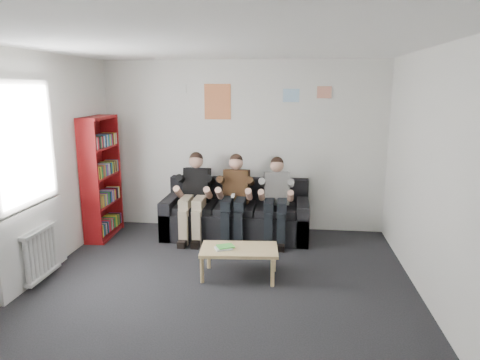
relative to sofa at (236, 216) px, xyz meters
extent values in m
plane|color=black|center=(0.05, -2.08, -0.31)|extent=(5.00, 5.00, 0.00)
plane|color=white|center=(0.05, -2.08, 2.39)|extent=(5.00, 5.00, 0.00)
plane|color=white|center=(0.05, 0.42, 1.04)|extent=(4.50, 0.00, 4.50)
plane|color=white|center=(0.05, -4.58, 1.04)|extent=(4.50, 0.00, 4.50)
plane|color=white|center=(-2.20, -2.08, 1.04)|extent=(0.00, 5.00, 5.00)
plane|color=white|center=(2.30, -2.08, 1.04)|extent=(0.00, 5.00, 5.00)
cube|color=black|center=(0.00, -0.04, -0.10)|extent=(2.21, 0.91, 0.42)
cube|color=black|center=(0.00, 0.31, 0.33)|extent=(2.21, 0.20, 0.43)
cube|color=black|center=(-1.02, -0.04, -0.01)|extent=(0.18, 0.91, 0.60)
cube|color=black|center=(1.02, -0.04, -0.01)|extent=(0.18, 0.91, 0.60)
cube|color=black|center=(0.00, -0.12, 0.16)|extent=(1.85, 0.62, 0.10)
cube|color=maroon|center=(-2.04, -0.28, 0.62)|extent=(0.28, 0.84, 1.86)
cube|color=tan|center=(0.23, -1.50, 0.04)|extent=(0.93, 0.51, 0.04)
cylinder|color=tan|center=(-0.19, -1.71, -0.14)|extent=(0.05, 0.05, 0.33)
cylinder|color=tan|center=(0.64, -1.71, -0.14)|extent=(0.05, 0.05, 0.33)
cylinder|color=tan|center=(-0.19, -1.29, -0.14)|extent=(0.05, 0.05, 0.33)
cylinder|color=tan|center=(0.64, -1.29, -0.14)|extent=(0.05, 0.05, 0.33)
cube|color=white|center=(0.04, -1.54, 0.07)|extent=(0.20, 0.14, 0.02)
cube|color=green|center=(0.06, -1.51, 0.09)|extent=(0.20, 0.14, 0.02)
cube|color=black|center=(-0.62, 0.01, 0.48)|extent=(0.39, 0.29, 0.56)
sphere|color=tan|center=(-0.62, -0.03, 0.86)|extent=(0.22, 0.22, 0.22)
sphere|color=black|center=(-0.62, -0.02, 0.90)|extent=(0.21, 0.21, 0.21)
cube|color=gray|center=(-0.62, -0.29, 0.28)|extent=(0.35, 0.45, 0.15)
cube|color=gray|center=(-0.62, -0.51, -0.05)|extent=(0.33, 0.14, 0.52)
cube|color=black|center=(-0.62, -0.56, -0.26)|extent=(0.33, 0.26, 0.10)
cube|color=#52321B|center=(0.00, 0.00, 0.48)|extent=(0.39, 0.28, 0.54)
sphere|color=tan|center=(0.00, -0.04, 0.85)|extent=(0.21, 0.21, 0.21)
sphere|color=black|center=(0.00, -0.02, 0.88)|extent=(0.20, 0.20, 0.20)
cube|color=black|center=(0.00, -0.29, 0.28)|extent=(0.35, 0.44, 0.14)
cube|color=black|center=(0.00, -0.50, -0.05)|extent=(0.33, 0.13, 0.52)
cube|color=black|center=(0.00, -0.56, -0.26)|extent=(0.33, 0.25, 0.10)
cube|color=silver|center=(0.00, -0.38, 0.43)|extent=(0.04, 0.13, 0.04)
cube|color=white|center=(0.62, 0.00, 0.46)|extent=(0.37, 0.27, 0.52)
sphere|color=tan|center=(0.62, -0.04, 0.83)|extent=(0.20, 0.20, 0.20)
sphere|color=black|center=(0.62, -0.02, 0.86)|extent=(0.19, 0.19, 0.19)
cube|color=black|center=(0.62, -0.28, 0.28)|extent=(0.33, 0.43, 0.14)
cube|color=black|center=(0.62, -0.48, -0.05)|extent=(0.31, 0.13, 0.52)
cube|color=black|center=(0.62, -0.54, -0.26)|extent=(0.31, 0.24, 0.09)
cylinder|color=white|center=(-2.10, -2.16, 0.04)|extent=(0.06, 0.06, 0.60)
cylinder|color=white|center=(-2.10, -2.08, 0.04)|extent=(0.06, 0.06, 0.60)
cylinder|color=white|center=(-2.10, -2.00, 0.04)|extent=(0.06, 0.06, 0.60)
cylinder|color=white|center=(-2.10, -1.92, 0.04)|extent=(0.06, 0.06, 0.60)
cylinder|color=white|center=(-2.10, -1.84, 0.04)|extent=(0.06, 0.06, 0.60)
cylinder|color=white|center=(-2.10, -1.76, 0.04)|extent=(0.06, 0.06, 0.60)
cylinder|color=white|center=(-2.10, -1.68, 0.04)|extent=(0.06, 0.06, 0.60)
cylinder|color=white|center=(-2.10, -1.60, 0.04)|extent=(0.06, 0.06, 0.60)
cube|color=white|center=(-2.10, -1.88, -0.24)|extent=(0.10, 0.64, 0.04)
cube|color=white|center=(-2.10, -1.88, 0.32)|extent=(0.10, 0.64, 0.04)
cube|color=white|center=(-2.18, -1.88, 1.34)|extent=(0.02, 1.00, 1.30)
cube|color=white|center=(-2.17, -1.88, 2.02)|extent=(0.05, 1.12, 0.06)
cube|color=white|center=(-2.17, -1.88, 0.66)|extent=(0.05, 1.12, 0.06)
cube|color=white|center=(-2.17, -1.88, 0.14)|extent=(0.03, 1.30, 0.90)
cube|color=gold|center=(-0.35, 0.41, 1.74)|extent=(0.42, 0.01, 0.55)
cube|color=#3F99D9|center=(0.80, 0.41, 1.84)|extent=(0.25, 0.01, 0.20)
cube|color=#C43D93|center=(1.30, 0.41, 1.89)|extent=(0.22, 0.01, 0.18)
cube|color=white|center=(-0.95, 0.41, 1.94)|extent=(0.20, 0.01, 0.14)
camera|label=1|loc=(0.83, -6.33, 1.97)|focal=32.00mm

